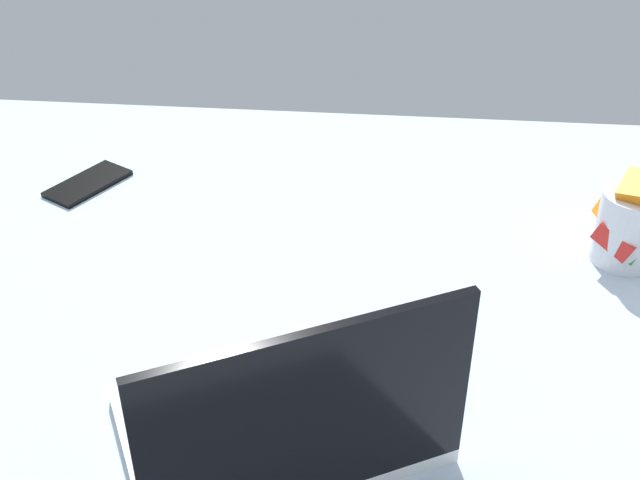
{
  "coord_description": "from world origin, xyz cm",
  "views": [
    {
      "loc": [
        7.28,
        76.16,
        86.01
      ],
      "look_at": [
        16.09,
        -16.07,
        24.0
      ],
      "focal_mm": 45.56,
      "sensor_mm": 36.0,
      "label": 1
    }
  ],
  "objects": [
    {
      "name": "cell_phone",
      "position": [
        57.2,
        -37.64,
        18.4
      ],
      "size": [
        12.83,
        15.53,
        0.8
      ],
      "primitive_type": "cube",
      "rotation": [
        0.0,
        0.0,
        2.62
      ],
      "color": "black",
      "rests_on": "bed_mattress"
    },
    {
      "name": "snack_cup",
      "position": [
        -27.02,
        -24.11,
        24.19
      ],
      "size": [
        10.0,
        10.04,
        14.49
      ],
      "color": "silver",
      "rests_on": "bed_mattress"
    },
    {
      "name": "laptop",
      "position": [
        16.77,
        16.22,
        22.41
      ],
      "size": [
        39.87,
        35.57,
        23.0
      ],
      "rotation": [
        0.0,
        0.0,
        0.48
      ],
      "color": "silver",
      "rests_on": "bed_mattress"
    },
    {
      "name": "bed_mattress",
      "position": [
        0.0,
        0.0,
        9.0
      ],
      "size": [
        180.0,
        140.0,
        18.0
      ],
      "primitive_type": "cube",
      "color": "silver",
      "rests_on": "ground"
    }
  ]
}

